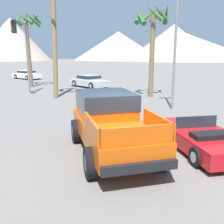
{
  "coord_description": "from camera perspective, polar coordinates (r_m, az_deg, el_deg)",
  "views": [
    {
      "loc": [
        -0.7,
        -7.84,
        3.28
      ],
      "look_at": [
        -0.5,
        1.39,
        1.21
      ],
      "focal_mm": 42.0,
      "sensor_mm": 36.0,
      "label": 1
    }
  ],
  "objects": [
    {
      "name": "distant_mountain_range",
      "position": [
        132.11,
        5.73,
        14.41
      ],
      "size": [
        137.34,
        68.86,
        19.9
      ],
      "color": "gray",
      "rests_on": "ground_plane"
    },
    {
      "name": "street_lamp_post",
      "position": [
        15.91,
        13.79,
        17.42
      ],
      "size": [
        0.9,
        0.24,
        7.86
      ],
      "color": "slate",
      "rests_on": "ground_plane"
    },
    {
      "name": "traffic_light_main",
      "position": [
        22.36,
        -19.05,
        14.01
      ],
      "size": [
        0.38,
        3.21,
        5.91
      ],
      "rotation": [
        0.0,
        0.0,
        4.71
      ],
      "color": "slate",
      "rests_on": "ground_plane"
    },
    {
      "name": "red_convertible_car",
      "position": [
        9.6,
        19.03,
        -5.4
      ],
      "size": [
        2.51,
        4.35,
        1.09
      ],
      "rotation": [
        0.0,
        0.0,
        0.17
      ],
      "color": "#B21419",
      "rests_on": "ground_plane"
    },
    {
      "name": "palm_tree_short",
      "position": [
        20.64,
        -12.94,
        21.37
      ],
      "size": [
        2.65,
        2.75,
        8.78
      ],
      "color": "brown",
      "rests_on": "ground_plane"
    },
    {
      "name": "palm_tree_leaning",
      "position": [
        20.33,
        8.63,
        17.5
      ],
      "size": [
        2.72,
        2.57,
        6.77
      ],
      "color": "brown",
      "rests_on": "ground_plane"
    },
    {
      "name": "parked_car_white",
      "position": [
        36.55,
        -18.03,
        7.76
      ],
      "size": [
        4.39,
        4.11,
        1.14
      ],
      "rotation": [
        0.0,
        0.0,
        4.01
      ],
      "color": "white",
      "rests_on": "ground_plane"
    },
    {
      "name": "ground_plane",
      "position": [
        8.53,
        3.6,
        -10.01
      ],
      "size": [
        320.0,
        320.0,
        0.0
      ],
      "primitive_type": "plane",
      "color": "slate"
    },
    {
      "name": "orange_pickup_truck",
      "position": [
        8.89,
        -0.5,
        -1.51
      ],
      "size": [
        3.18,
        5.48,
        1.95
      ],
      "rotation": [
        0.0,
        0.0,
        0.24
      ],
      "color": "#CC4C0C",
      "rests_on": "ground_plane"
    },
    {
      "name": "palm_tree_tall",
      "position": [
        27.61,
        -17.9,
        16.51
      ],
      "size": [
        2.89,
        2.76,
        7.2
      ],
      "color": "brown",
      "rests_on": "ground_plane"
    },
    {
      "name": "parked_car_silver",
      "position": [
        26.34,
        -4.94,
        6.74
      ],
      "size": [
        4.31,
        4.57,
        1.19
      ],
      "rotation": [
        0.0,
        0.0,
        3.86
      ],
      "color": "#B7BABF",
      "rests_on": "ground_plane"
    }
  ]
}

